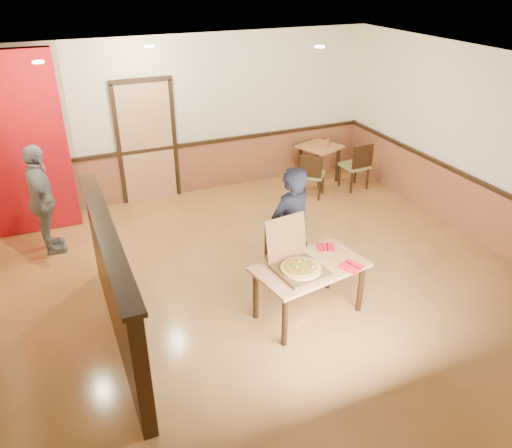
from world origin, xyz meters
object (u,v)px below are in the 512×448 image
(side_chair_right, at_px, (357,164))
(diner, at_px, (290,230))
(side_table, at_px, (319,154))
(passerby, at_px, (42,201))
(side_chair_left, at_px, (312,174))
(condiment, at_px, (328,143))
(diner_chair, at_px, (283,253))
(main_table, at_px, (310,273))
(pizza_box, at_px, (298,265))

(side_chair_right, bearing_deg, diner, 38.40)
(side_table, height_order, passerby, passerby)
(side_chair_left, xyz_separation_m, side_table, (0.49, 0.60, 0.10))
(condiment, bearing_deg, diner, -128.14)
(diner_chair, height_order, side_chair_left, side_chair_left)
(side_chair_right, bearing_deg, main_table, 44.51)
(side_chair_right, distance_m, diner, 3.54)
(main_table, relative_size, pizza_box, 2.03)
(condiment, bearing_deg, side_table, 143.64)
(side_table, bearing_deg, diner, -125.73)
(side_chair_right, xyz_separation_m, pizza_box, (-2.82, -3.00, 0.27))
(main_table, bearing_deg, pizza_box, 177.28)
(pizza_box, bearing_deg, diner_chair, 68.83)
(side_table, bearing_deg, diner_chair, -127.38)
(side_chair_left, height_order, side_table, side_chair_left)
(diner_chair, bearing_deg, pizza_box, -116.41)
(diner, xyz_separation_m, pizza_box, (-0.22, -0.64, -0.08))
(main_table, bearing_deg, side_table, 48.65)
(side_chair_right, distance_m, passerby, 5.44)
(side_chair_right, height_order, diner, diner)
(diner, bearing_deg, side_chair_right, -153.25)
(main_table, relative_size, diner, 0.83)
(side_table, distance_m, pizza_box, 4.33)
(side_chair_left, relative_size, passerby, 0.50)
(side_table, relative_size, passerby, 0.52)
(diner_chair, xyz_separation_m, side_table, (2.18, 2.85, 0.10))
(diner_chair, xyz_separation_m, passerby, (-2.80, 2.10, 0.38))
(condiment, bearing_deg, passerby, -172.69)
(main_table, relative_size, passerby, 0.86)
(side_chair_left, bearing_deg, condiment, -99.68)
(condiment, bearing_deg, pizza_box, -125.22)
(side_chair_left, height_order, pizza_box, pizza_box)
(side_table, bearing_deg, side_chair_left, -129.42)
(main_table, distance_m, side_chair_right, 3.99)
(main_table, distance_m, diner, 0.67)
(side_chair_right, relative_size, passerby, 0.55)
(diner_chair, relative_size, side_chair_left, 0.99)
(pizza_box, bearing_deg, diner, 63.74)
(pizza_box, bearing_deg, side_chair_left, 50.98)
(main_table, bearing_deg, side_chair_right, 38.40)
(condiment, bearing_deg, side_chair_right, -57.88)
(side_chair_left, bearing_deg, side_chair_right, -140.36)
(diner, distance_m, passerby, 3.61)
(side_chair_right, height_order, passerby, passerby)
(diner_chair, relative_size, condiment, 5.52)
(side_chair_left, bearing_deg, main_table, 101.37)
(main_table, relative_size, diner_chair, 1.72)
(side_chair_left, xyz_separation_m, pizza_box, (-1.88, -3.03, 0.32))
(side_chair_right, distance_m, condiment, 0.69)
(side_chair_left, xyz_separation_m, passerby, (-4.49, -0.15, 0.37))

